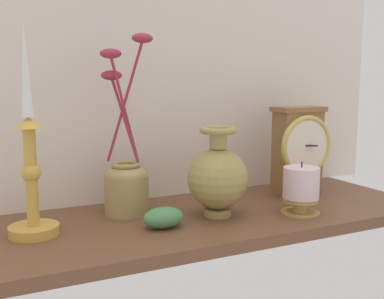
# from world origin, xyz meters

# --- Properties ---
(ground_plane) EXTENTS (1.00, 0.36, 0.02)m
(ground_plane) POSITION_xyz_m (0.00, 0.00, -0.01)
(ground_plane) COLOR brown
(back_wall) EXTENTS (1.20, 0.02, 0.65)m
(back_wall) POSITION_xyz_m (0.00, 0.18, 0.33)
(back_wall) COLOR silver
(back_wall) RESTS_ON ground_plane
(mantel_clock) EXTENTS (0.15, 0.09, 0.22)m
(mantel_clock) POSITION_xyz_m (0.28, 0.05, 0.11)
(mantel_clock) COLOR brown
(mantel_clock) RESTS_ON ground_plane
(candlestick_tall_left) EXTENTS (0.09, 0.09, 0.39)m
(candlestick_tall_left) POSITION_xyz_m (-0.35, 0.01, 0.12)
(candlestick_tall_left) COLOR gold
(candlestick_tall_left) RESTS_ON ground_plane
(brass_vase_bulbous) EXTENTS (0.13, 0.13, 0.19)m
(brass_vase_bulbous) POSITION_xyz_m (0.02, -0.03, 0.08)
(brass_vase_bulbous) COLOR #9E8D4A
(brass_vase_bulbous) RESTS_ON ground_plane
(brass_vase_jar) EXTENTS (0.11, 0.09, 0.37)m
(brass_vase_jar) POSITION_xyz_m (-0.15, 0.07, 0.08)
(brass_vase_jar) COLOR #A0894F
(brass_vase_jar) RESTS_ON ground_plane
(pillar_candle_front) EXTENTS (0.08, 0.08, 0.11)m
(pillar_candle_front) POSITION_xyz_m (0.18, -0.09, 0.05)
(pillar_candle_front) COLOR tan
(pillar_candle_front) RESTS_ON ground_plane
(ivy_sprig) EXTENTS (0.08, 0.06, 0.04)m
(ivy_sprig) POSITION_xyz_m (-0.12, -0.05, 0.02)
(ivy_sprig) COLOR #4A854E
(ivy_sprig) RESTS_ON ground_plane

